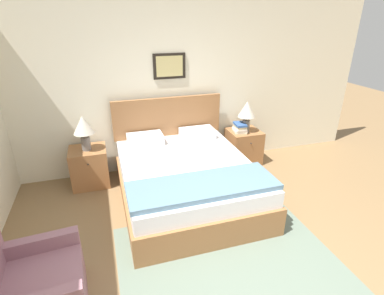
# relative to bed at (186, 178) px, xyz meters

# --- Properties ---
(wall_back) EXTENTS (6.92, 0.09, 2.60)m
(wall_back) POSITION_rel_bed_xyz_m (-0.01, 1.12, 0.99)
(wall_back) COLOR beige
(wall_back) RESTS_ON ground_plane
(area_rug_main) EXTENTS (2.21, 1.80, 0.01)m
(area_rug_main) POSITION_rel_bed_xyz_m (0.09, -1.29, -0.31)
(area_rug_main) COLOR slate
(area_rug_main) RESTS_ON ground_plane
(bed) EXTENTS (1.71, 2.11, 1.18)m
(bed) POSITION_rel_bed_xyz_m (0.00, 0.00, 0.00)
(bed) COLOR #936038
(bed) RESTS_ON ground_plane
(armchair) EXTENTS (0.78, 0.83, 0.81)m
(armchair) POSITION_rel_bed_xyz_m (-1.69, -1.32, -0.04)
(armchair) COLOR #8E606B
(armchair) RESTS_ON ground_plane
(nightstand_near_window) EXTENTS (0.52, 0.50, 0.57)m
(nightstand_near_window) POSITION_rel_bed_xyz_m (-1.25, 0.80, -0.03)
(nightstand_near_window) COLOR #936038
(nightstand_near_window) RESTS_ON ground_plane
(nightstand_by_door) EXTENTS (0.52, 0.50, 0.57)m
(nightstand_by_door) POSITION_rel_bed_xyz_m (1.25, 0.80, -0.03)
(nightstand_by_door) COLOR #936038
(nightstand_by_door) RESTS_ON ground_plane
(table_lamp_near_window) EXTENTS (0.28, 0.28, 0.51)m
(table_lamp_near_window) POSITION_rel_bed_xyz_m (-1.25, 0.77, 0.60)
(table_lamp_near_window) COLOR slate
(table_lamp_near_window) RESTS_ON nightstand_near_window
(table_lamp_by_door) EXTENTS (0.28, 0.28, 0.51)m
(table_lamp_by_door) POSITION_rel_bed_xyz_m (1.25, 0.77, 0.60)
(table_lamp_by_door) COLOR slate
(table_lamp_by_door) RESTS_ON nightstand_by_door
(book_thick_bottom) EXTENTS (0.23, 0.26, 0.02)m
(book_thick_bottom) POSITION_rel_bed_xyz_m (1.13, 0.75, 0.27)
(book_thick_bottom) COLOR beige
(book_thick_bottom) RESTS_ON nightstand_by_door
(book_hardcover_middle) EXTENTS (0.24, 0.25, 0.04)m
(book_hardcover_middle) POSITION_rel_bed_xyz_m (1.13, 0.75, 0.30)
(book_hardcover_middle) COLOR silver
(book_hardcover_middle) RESTS_ON book_thick_bottom
(book_novel_upper) EXTENTS (0.19, 0.26, 0.02)m
(book_novel_upper) POSITION_rel_bed_xyz_m (1.13, 0.75, 0.33)
(book_novel_upper) COLOR silver
(book_novel_upper) RESTS_ON book_hardcover_middle
(book_slim_near_top) EXTENTS (0.15, 0.22, 0.04)m
(book_slim_near_top) POSITION_rel_bed_xyz_m (1.13, 0.75, 0.36)
(book_slim_near_top) COLOR beige
(book_slim_near_top) RESTS_ON book_novel_upper
(book_paperback_top) EXTENTS (0.18, 0.26, 0.03)m
(book_paperback_top) POSITION_rel_bed_xyz_m (1.13, 0.75, 0.40)
(book_paperback_top) COLOR #335693
(book_paperback_top) RESTS_ON book_slim_near_top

